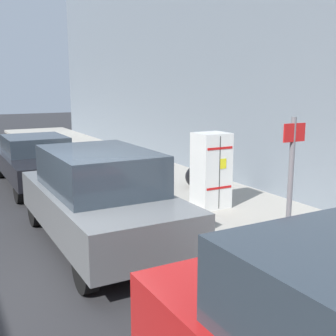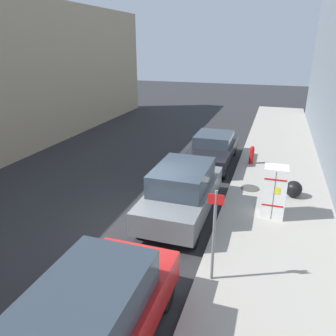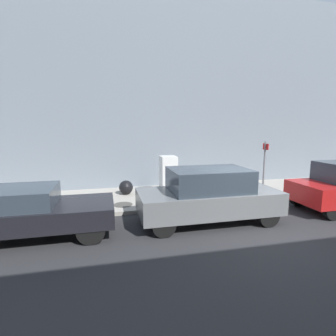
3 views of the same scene
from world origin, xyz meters
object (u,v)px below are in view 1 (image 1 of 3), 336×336
street_sign_post (290,193)px  parked_suv_gray (100,197)px  trash_bag (196,177)px  fire_hydrant (95,160)px  discarded_refrigerator (211,170)px  parked_sedan_dark (37,160)px

street_sign_post → parked_suv_gray: (1.60, -3.01, -0.56)m
trash_bag → parked_suv_gray: bearing=33.4°
street_sign_post → parked_suv_gray: street_sign_post is taller
trash_bag → parked_suv_gray: 4.28m
fire_hydrant → trash_bag: size_ratio=1.41×
discarded_refrigerator → street_sign_post: street_sign_post is taller
fire_hydrant → parked_sedan_dark: bearing=5.6°
discarded_refrigerator → trash_bag: bearing=-112.5°
discarded_refrigerator → parked_sedan_dark: 5.48m
street_sign_post → parked_sedan_dark: 8.50m
parked_suv_gray → fire_hydrant: bearing=-108.0°
street_sign_post → parked_sedan_dark: street_sign_post is taller
street_sign_post → fire_hydrant: 8.54m
fire_hydrant → trash_bag: bearing=119.3°
street_sign_post → fire_hydrant: bearing=-91.3°
discarded_refrigerator → trash_bag: size_ratio=2.81×
parked_sedan_dark → parked_suv_gray: size_ratio=1.03×
fire_hydrant → trash_bag: fire_hydrant is taller
street_sign_post → parked_sedan_dark: (1.60, -8.32, -0.70)m
fire_hydrant → street_sign_post: bearing=88.7°
discarded_refrigerator → fire_hydrant: 4.98m
parked_sedan_dark → trash_bag: bearing=140.1°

